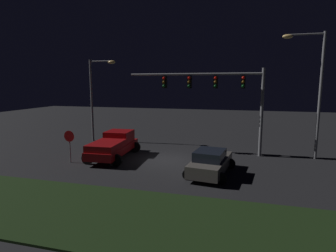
{
  "coord_description": "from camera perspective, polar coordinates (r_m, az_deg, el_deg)",
  "views": [
    {
      "loc": [
        4.98,
        -18.34,
        5.34
      ],
      "look_at": [
        -0.35,
        1.59,
        2.19
      ],
      "focal_mm": 29.37,
      "sensor_mm": 36.0,
      "label": 1
    }
  ],
  "objects": [
    {
      "name": "ground_plane",
      "position": [
        19.74,
        -0.21,
        -7.02
      ],
      "size": [
        80.0,
        80.0,
        0.0
      ],
      "primitive_type": "plane",
      "color": "black"
    },
    {
      "name": "grass_median",
      "position": [
        12.04,
        -11.73,
        -17.59
      ],
      "size": [
        24.42,
        5.34,
        0.1
      ],
      "primitive_type": "cube",
      "color": "black",
      "rests_on": "ground_plane"
    },
    {
      "name": "pickup_truck",
      "position": [
        20.59,
        -11.12,
        -3.66
      ],
      "size": [
        3.07,
        5.5,
        1.8
      ],
      "rotation": [
        0.0,
        0.0,
        1.63
      ],
      "color": "maroon",
      "rests_on": "ground_plane"
    },
    {
      "name": "car_sedan",
      "position": [
        16.68,
        8.8,
        -7.44
      ],
      "size": [
        2.85,
        4.59,
        1.51
      ],
      "rotation": [
        0.0,
        0.0,
        1.44
      ],
      "color": "#514C47",
      "rests_on": "ground_plane"
    },
    {
      "name": "traffic_signal_gantry",
      "position": [
        21.23,
        9.93,
        7.71
      ],
      "size": [
        10.32,
        0.56,
        6.5
      ],
      "color": "slate",
      "rests_on": "ground_plane"
    },
    {
      "name": "street_lamp_left",
      "position": [
        26.4,
        -14.6,
        7.23
      ],
      "size": [
        2.61,
        0.44,
        7.54
      ],
      "color": "slate",
      "rests_on": "ground_plane"
    },
    {
      "name": "street_lamp_right",
      "position": [
        21.9,
        27.84,
        8.23
      ],
      "size": [
        2.81,
        0.44,
        8.89
      ],
      "color": "slate",
      "rests_on": "ground_plane"
    },
    {
      "name": "stop_sign",
      "position": [
        19.85,
        -19.78,
        -2.82
      ],
      "size": [
        0.76,
        0.08,
        2.23
      ],
      "color": "slate",
      "rests_on": "ground_plane"
    }
  ]
}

